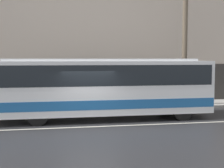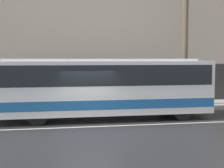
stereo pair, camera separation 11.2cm
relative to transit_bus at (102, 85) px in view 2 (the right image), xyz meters
name	(u,v)px [view 2 (the right image)]	position (x,y,z in m)	size (l,w,h in m)	color
ground_plane	(89,127)	(-0.81, -1.80, -1.73)	(60.00, 60.00, 0.00)	#262628
sidewalk	(81,107)	(-0.81, 3.55, -1.65)	(60.00, 2.69, 0.17)	gray
building_facade	(79,26)	(-0.81, 5.04, 3.50)	(60.00, 0.35, 10.85)	#B7A899
lane_stripe	(89,127)	(-0.81, -1.80, -1.73)	(54.00, 0.14, 0.01)	beige
transit_bus	(102,85)	(0.00, 0.00, 0.00)	(11.06, 2.57, 3.07)	white
utility_pole_near	(185,39)	(5.66, 2.83, 2.54)	(0.32, 0.32, 8.23)	brown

